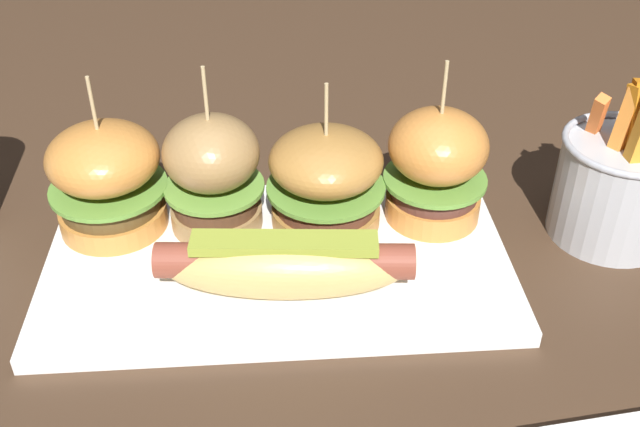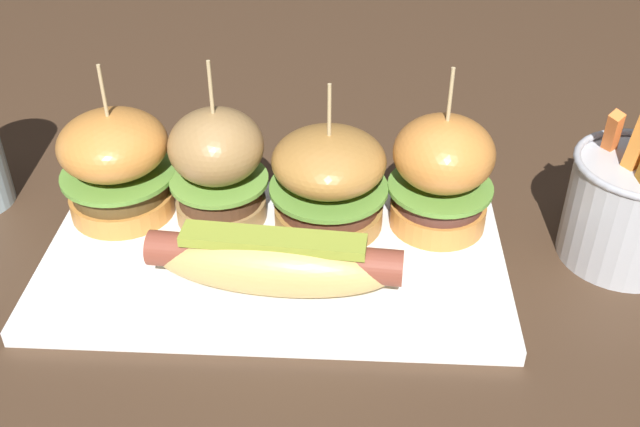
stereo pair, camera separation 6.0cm
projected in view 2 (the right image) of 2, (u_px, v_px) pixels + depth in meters
The scene contains 8 objects.
ground_plane at pixel (275, 265), 0.63m from camera, with size 3.00×3.00×0.00m, color #422D1E.
platter_main at pixel (275, 258), 0.63m from camera, with size 0.38×0.21×0.01m, color white.
hot_dog at pixel (274, 261), 0.57m from camera, with size 0.20×0.07×0.05m.
slider_far_left at pixel (116, 164), 0.64m from camera, with size 0.10×0.10×0.14m.
slider_center_left at pixel (218, 166), 0.63m from camera, with size 0.08×0.08×0.15m.
slider_center_right at pixel (329, 180), 0.63m from camera, with size 0.10×0.10×0.13m.
slider_far_right at pixel (442, 173), 0.63m from camera, with size 0.09×0.09×0.15m.
fries_bucket at pixel (632, 205), 0.61m from camera, with size 0.11×0.11×0.15m.
Camera 2 is at (0.06, -0.49, 0.40)m, focal length 42.38 mm.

